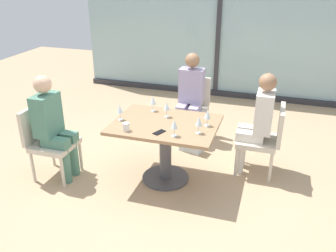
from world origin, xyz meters
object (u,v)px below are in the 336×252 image
object	(u,v)px
person_side_end	(53,123)
wine_glass_0	(167,106)
chair_side_end	(47,138)
person_far_right	(258,119)
wine_glass_5	(120,109)
dining_table_main	(165,138)
wine_glass_1	(199,122)
chair_far_right	(266,136)
cell_phone_on_table	(159,132)
handbag_0	(191,142)
chair_near_window	(192,104)
wine_glass_4	(207,115)
wine_glass_2	(153,101)
wine_glass_3	(174,124)
coffee_cup	(126,127)
person_near_window	(190,94)

from	to	relation	value
person_side_end	wine_glass_0	world-z (taller)	person_side_end
chair_side_end	person_far_right	distance (m)	2.49
wine_glass_0	wine_glass_5	xyz separation A→B (m)	(-0.48, -0.24, 0.00)
dining_table_main	wine_glass_1	size ratio (longest dim) A/B	6.33
chair_side_end	wine_glass_5	world-z (taller)	wine_glass_5
chair_far_right	cell_phone_on_table	xyz separation A→B (m)	(-1.08, -0.75, 0.24)
handbag_0	chair_near_window	bearing A→B (deg)	118.77
chair_far_right	cell_phone_on_table	world-z (taller)	chair_far_right
wine_glass_4	wine_glass_2	bearing A→B (deg)	161.65
cell_phone_on_table	chair_near_window	bearing A→B (deg)	114.55
wine_glass_0	wine_glass_2	distance (m)	0.25
chair_far_right	handbag_0	bearing A→B (deg)	164.21
person_side_end	wine_glass_1	world-z (taller)	person_side_end
wine_glass_1	handbag_0	distance (m)	1.20
chair_side_end	person_far_right	size ratio (longest dim) A/B	0.69
person_far_right	wine_glass_1	xyz separation A→B (m)	(-0.57, -0.64, 0.16)
dining_table_main	wine_glass_3	xyz separation A→B (m)	(0.19, -0.29, 0.33)
wine_glass_4	wine_glass_1	bearing A→B (deg)	-102.10
chair_near_window	wine_glass_2	xyz separation A→B (m)	(-0.25, -0.95, 0.37)
person_side_end	handbag_0	distance (m)	1.85
chair_near_window	wine_glass_1	bearing A→B (deg)	-73.45
wine_glass_2	cell_phone_on_table	bearing A→B (deg)	-64.39
wine_glass_4	person_side_end	bearing A→B (deg)	-166.96
chair_near_window	wine_glass_0	world-z (taller)	wine_glass_0
wine_glass_5	coffee_cup	xyz separation A→B (m)	(0.18, -0.25, -0.09)
dining_table_main	chair_near_window	xyz separation A→B (m)	(0.00, 1.26, -0.04)
cell_phone_on_table	handbag_0	bearing A→B (deg)	108.11
wine_glass_3	handbag_0	distance (m)	1.28
wine_glass_0	handbag_0	world-z (taller)	wine_glass_0
dining_table_main	wine_glass_0	size ratio (longest dim) A/B	6.33
wine_glass_1	wine_glass_5	distance (m)	0.94
person_far_right	wine_glass_0	xyz separation A→B (m)	(-1.02, -0.32, 0.16)
chair_near_window	wine_glass_0	xyz separation A→B (m)	(-0.04, -1.08, 0.37)
chair_far_right	handbag_0	distance (m)	1.07
wine_glass_4	chair_near_window	bearing A→B (deg)	111.24
person_near_window	wine_glass_4	xyz separation A→B (m)	(0.46, -1.08, 0.16)
wine_glass_0	person_side_end	bearing A→B (deg)	-157.46
chair_side_end	wine_glass_2	bearing A→B (deg)	29.85
dining_table_main	cell_phone_on_table	distance (m)	0.33
chair_near_window	wine_glass_1	xyz separation A→B (m)	(0.42, -1.40, 0.37)
chair_near_window	chair_far_right	size ratio (longest dim) A/B	1.00
chair_side_end	wine_glass_0	xyz separation A→B (m)	(1.32, 0.50, 0.37)
wine_glass_1	chair_side_end	bearing A→B (deg)	-174.09
chair_near_window	coffee_cup	bearing A→B (deg)	-102.15
person_far_right	coffee_cup	distance (m)	1.56
chair_far_right	dining_table_main	bearing A→B (deg)	-155.63
person_near_window	wine_glass_4	size ratio (longest dim) A/B	6.81
chair_near_window	chair_side_end	xyz separation A→B (m)	(-1.36, -1.59, 0.00)
person_far_right	wine_glass_3	world-z (taller)	person_far_right
person_side_end	wine_glass_3	size ratio (longest dim) A/B	6.81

